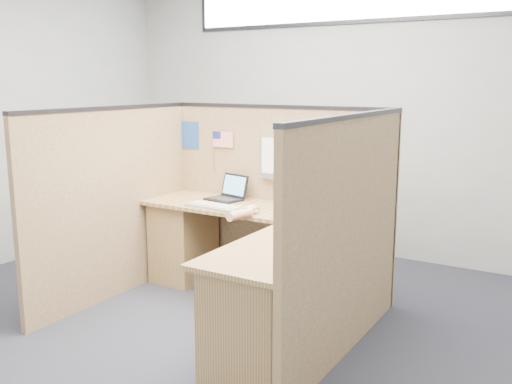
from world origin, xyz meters
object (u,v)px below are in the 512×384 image
Objects in this scene: keyboard at (215,207)px; mouse at (252,211)px; laptop at (227,193)px; l_desk at (251,265)px.

keyboard is 4.92× the size of mouse.
keyboard is (0.12, -0.35, -0.04)m from laptop.
l_desk is 0.42m from mouse.
laptop reaches higher than l_desk.
mouse is (-0.11, 0.19, 0.36)m from l_desk.
keyboard reaches higher than l_desk.
keyboard is 0.34m from mouse.
laptop is 0.37m from keyboard.
mouse is (0.46, -0.35, -0.03)m from laptop.
laptop is at bearing 112.09° from keyboard.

